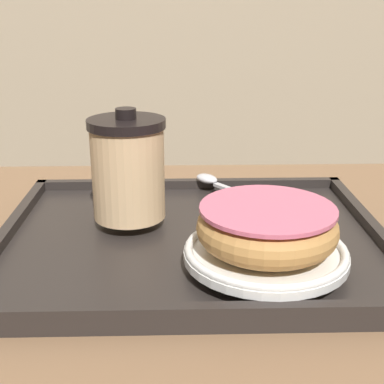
% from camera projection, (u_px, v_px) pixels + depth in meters
% --- Properties ---
extents(serving_tray, '(0.42, 0.34, 0.02)m').
position_uv_depth(serving_tray, '(192.00, 240.00, 0.59)').
color(serving_tray, '#282321').
rests_on(serving_tray, cafe_table).
extents(coffee_cup_front, '(0.09, 0.09, 0.13)m').
position_uv_depth(coffee_cup_front, '(128.00, 168.00, 0.60)').
color(coffee_cup_front, '#E0B784').
rests_on(coffee_cup_front, serving_tray).
extents(plate_with_chocolate_donut, '(0.16, 0.16, 0.01)m').
position_uv_depth(plate_with_chocolate_donut, '(266.00, 252.00, 0.51)').
color(plate_with_chocolate_donut, white).
rests_on(plate_with_chocolate_donut, serving_tray).
extents(donut_chocolate_glazed, '(0.13, 0.13, 0.04)m').
position_uv_depth(donut_chocolate_glazed, '(267.00, 226.00, 0.50)').
color(donut_chocolate_glazed, tan).
rests_on(donut_chocolate_glazed, plate_with_chocolate_donut).
extents(spoon, '(0.10, 0.13, 0.01)m').
position_uv_depth(spoon, '(218.00, 183.00, 0.71)').
color(spoon, silver).
rests_on(spoon, serving_tray).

